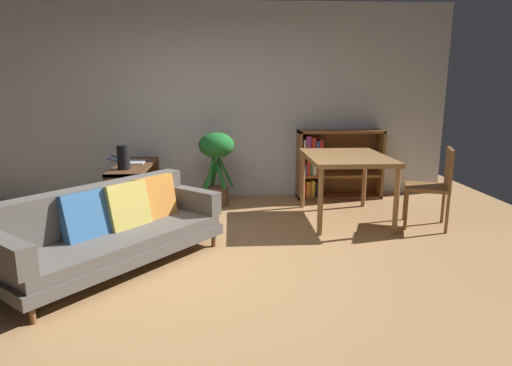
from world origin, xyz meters
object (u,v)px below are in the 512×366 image
(open_laptop, at_px, (129,161))
(desk_speaker, at_px, (123,157))
(dining_table, at_px, (346,162))
(bookshelf, at_px, (332,164))
(fabric_couch, at_px, (113,228))
(media_console, at_px, (135,189))
(potted_floor_plant, at_px, (217,158))
(dining_chair_near, at_px, (435,183))

(open_laptop, relative_size, desk_speaker, 1.57)
(dining_table, relative_size, bookshelf, 1.02)
(fabric_couch, distance_m, media_console, 1.74)
(dining_table, xyz_separation_m, bookshelf, (0.11, 1.11, -0.22))
(media_console, bearing_deg, desk_speaker, -97.04)
(potted_floor_plant, height_order, dining_table, potted_floor_plant)
(potted_floor_plant, xyz_separation_m, dining_table, (1.53, -0.73, 0.05))
(media_console, bearing_deg, fabric_couch, -84.40)
(potted_floor_plant, bearing_deg, open_laptop, -173.80)
(fabric_couch, bearing_deg, desk_speaker, 98.48)
(media_console, height_order, bookshelf, bookshelf)
(potted_floor_plant, xyz_separation_m, dining_chair_near, (2.46, -1.07, -0.14))
(open_laptop, xyz_separation_m, dining_chair_near, (3.57, -0.95, -0.12))
(open_laptop, bearing_deg, fabric_couch, -82.35)
(fabric_couch, bearing_deg, dining_chair_near, 15.35)
(media_console, height_order, desk_speaker, desk_speaker)
(bookshelf, bearing_deg, potted_floor_plant, -166.96)
(open_laptop, relative_size, dining_chair_near, 0.49)
(dining_chair_near, bearing_deg, media_console, 166.70)
(bookshelf, bearing_deg, desk_speaker, -160.64)
(open_laptop, bearing_deg, media_console, -57.87)
(fabric_couch, xyz_separation_m, dining_chair_near, (3.32, 0.91, 0.16))
(open_laptop, height_order, potted_floor_plant, potted_floor_plant)
(desk_speaker, bearing_deg, bookshelf, 19.36)
(potted_floor_plant, distance_m, bookshelf, 1.69)
(media_console, height_order, dining_chair_near, dining_chair_near)
(desk_speaker, xyz_separation_m, dining_table, (2.60, -0.16, -0.06))
(dining_chair_near, xyz_separation_m, bookshelf, (-0.82, 1.45, -0.03))
(desk_speaker, relative_size, dining_table, 0.23)
(fabric_couch, relative_size, potted_floor_plant, 2.01)
(potted_floor_plant, bearing_deg, desk_speaker, -151.84)
(media_console, bearing_deg, bookshelf, 13.23)
(open_laptop, height_order, dining_chair_near, dining_chair_near)
(media_console, xyz_separation_m, bookshelf, (2.67, 0.63, 0.17))
(fabric_couch, height_order, open_laptop, fabric_couch)
(fabric_couch, xyz_separation_m, dining_table, (2.39, 1.25, 0.35))
(bookshelf, bearing_deg, fabric_couch, -136.62)
(desk_speaker, distance_m, dining_table, 2.61)
(fabric_couch, xyz_separation_m, potted_floor_plant, (0.86, 1.98, 0.30))
(media_console, distance_m, potted_floor_plant, 1.11)
(potted_floor_plant, distance_m, dining_chair_near, 2.68)
(dining_table, bearing_deg, potted_floor_plant, 154.52)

